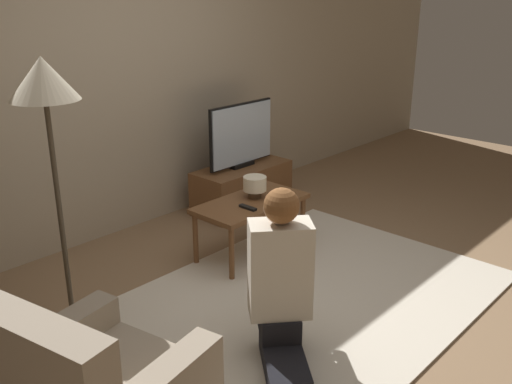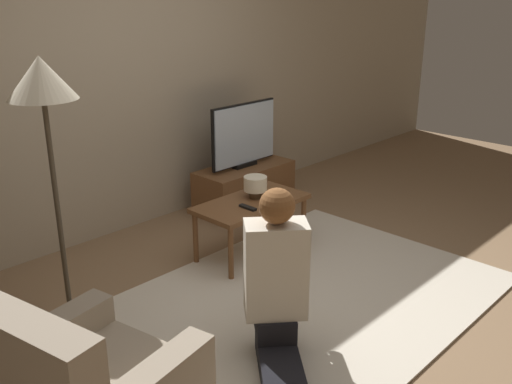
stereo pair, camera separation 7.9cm
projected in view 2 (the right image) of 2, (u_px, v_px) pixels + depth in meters
The scene contains 10 objects.
ground_plane at pixel (300, 302), 3.81m from camera, with size 10.00×10.00×0.00m, color #896B4C.
wall_back at pixel (120, 77), 4.62m from camera, with size 10.00×0.06×2.60m.
rug at pixel (300, 301), 3.81m from camera, with size 2.76×1.90×0.02m.
tv_stand at pixel (245, 187), 5.39m from camera, with size 0.96×0.43×0.41m.
tv at pixel (244, 135), 5.22m from camera, with size 0.78×0.08×0.59m.
coffee_table at pixel (251, 207), 4.37m from camera, with size 0.89×0.46×0.45m.
floor_lamp at pixel (44, 103), 3.03m from camera, with size 0.37×0.37×1.65m.
person_kneeling at pixel (276, 278), 3.10m from camera, with size 0.74×0.80×1.00m.
table_lamp at pixel (255, 185), 4.38m from camera, with size 0.18×0.18×0.17m.
remote at pixel (248, 207), 4.20m from camera, with size 0.04×0.15×0.02m.
Camera 2 is at (-2.61, -2.09, 1.99)m, focal length 40.00 mm.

